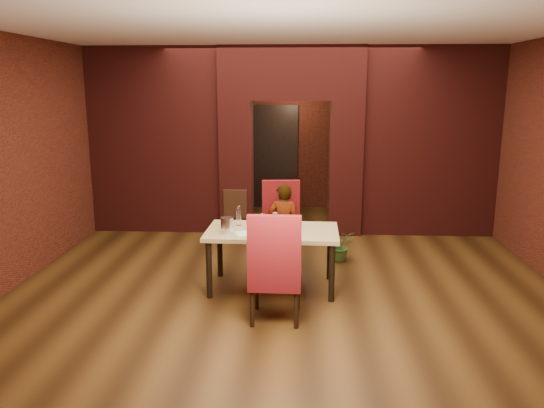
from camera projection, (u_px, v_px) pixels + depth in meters
The scene contains 24 objects.
floor at pixel (287, 268), 7.55m from camera, with size 8.00×8.00×0.00m, color #472C11.
ceiling at pixel (289, 34), 6.85m from camera, with size 7.00×8.00×0.04m, color silver.
wall_back at pixel (293, 132), 11.10m from camera, with size 7.00×0.04×3.20m, color maroon.
wall_front at pixel (273, 241), 3.30m from camera, with size 7.00×0.04×3.20m, color maroon.
wall_left at pixel (37, 155), 7.38m from camera, with size 0.04×8.00×3.20m, color maroon.
pillar_left at pixel (237, 167), 9.29m from camera, with size 0.55×0.55×2.30m, color maroon.
pillar_right at pixel (345, 168), 9.20m from camera, with size 0.55×0.55×2.30m, color maroon.
lintel at pixel (292, 73), 8.90m from camera, with size 2.45×0.55×0.90m, color maroon.
wing_wall_left at pixel (156, 141), 9.27m from camera, with size 2.27×0.35×3.20m, color maroon.
wing_wall_right at pixel (430, 142), 9.02m from camera, with size 2.27×0.35×3.20m, color maroon.
vent_panel at pixel (235, 204), 9.14m from camera, with size 0.40×0.03×0.50m, color #A0572E.
rear_door at pixel (274, 158), 11.18m from camera, with size 0.90×0.08×2.10m, color black.
rear_door_frame at pixel (273, 159), 11.14m from camera, with size 1.02×0.04×2.22m, color black.
dining_table at pixel (272, 259), 6.74m from camera, with size 1.65×0.93×0.77m, color tan.
chair_far at pixel (282, 225), 7.57m from camera, with size 0.55×0.55×1.21m, color maroon.
chair_near at pixel (276, 265), 5.80m from camera, with size 0.56×0.56×1.24m, color maroon.
person_seated at pixel (284, 226), 7.51m from camera, with size 0.44×0.29×1.21m, color white.
wine_glass_a at pixel (262, 222), 6.66m from camera, with size 0.08×0.08×0.19m, color white, non-canonical shape.
wine_glass_b at pixel (275, 220), 6.73m from camera, with size 0.08×0.08×0.20m, color white, non-canonical shape.
wine_glass_c at pixel (283, 225), 6.54m from camera, with size 0.08×0.08×0.19m, color silver, non-canonical shape.
tasting_sheet at pixel (249, 233), 6.51m from camera, with size 0.33×0.24×0.00m, color silver.
wine_bucket at pixel (227, 225), 6.51m from camera, with size 0.16×0.16×0.19m, color silver.
water_bottle at pixel (239, 215), 6.85m from camera, with size 0.06×0.06×0.27m, color white.
potted_plant at pixel (340, 245), 7.85m from camera, with size 0.42×0.36×0.46m, color #3A682C.
Camera 1 is at (0.16, -7.17, 2.54)m, focal length 35.00 mm.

